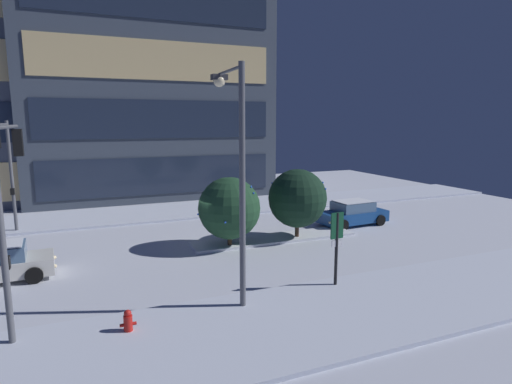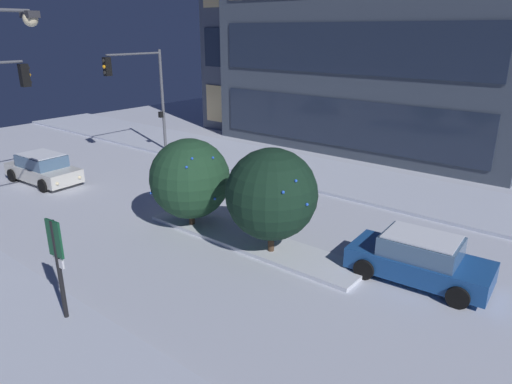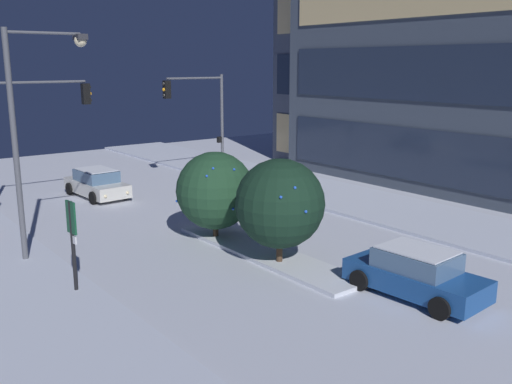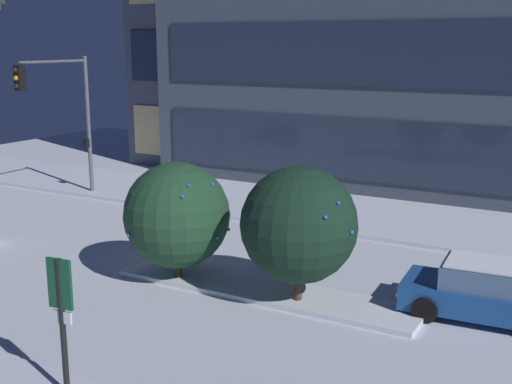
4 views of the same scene
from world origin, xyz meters
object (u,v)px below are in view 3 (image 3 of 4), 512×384
Objects in this scene: parking_info_sign at (72,235)px; decorated_tree_right_of_median at (280,204)px; traffic_light_corner_far_left at (201,109)px; traffic_light_corner_near_left at (24,121)px; decorated_tree_median at (215,191)px; car_near at (97,184)px; street_lamp_arched at (34,114)px; car_far at (416,274)px.

parking_info_sign is 0.78× the size of decorated_tree_right_of_median.
traffic_light_corner_far_left is 10.62m from traffic_light_corner_near_left.
decorated_tree_median reaches higher than parking_info_sign.
traffic_light_corner_far_left is 15.42m from decorated_tree_right_of_median.
street_lamp_arched reaches higher than car_near.
traffic_light_corner_near_left is (1.50, -10.51, 0.07)m from traffic_light_corner_far_left.
decorated_tree_median is (10.27, -5.92, -2.28)m from traffic_light_corner_far_left.
decorated_tree_right_of_median is at bearing 1.44° from decorated_tree_median.
traffic_light_corner_far_left is at bearing 88.23° from car_near.
traffic_light_corner_near_left reaches higher than car_far.
decorated_tree_median is (1.89, 6.15, -3.22)m from street_lamp_arched.
traffic_light_corner_far_left is at bearing 8.12° from traffic_light_corner_near_left.
decorated_tree_right_of_median is at bearing -20.53° from parking_info_sign.
decorated_tree_median is (-2.00, 6.51, 0.13)m from parking_info_sign.
decorated_tree_median is 0.94× the size of decorated_tree_right_of_median.
traffic_light_corner_far_left is 0.78× the size of street_lamp_arched.
parking_info_sign is (3.88, -0.36, -3.35)m from street_lamp_arched.
car_far is (18.60, 2.37, -0.00)m from car_near.
street_lamp_arched is 2.27× the size of decorated_tree_median.
traffic_light_corner_far_left is (-0.16, 6.70, 3.59)m from car_near.
street_lamp_arched is at bearing 34.77° from traffic_light_corner_far_left.
street_lamp_arched is (-10.38, -7.75, 4.53)m from car_far.
car_far is 19.58m from traffic_light_corner_far_left.
street_lamp_arched reaches higher than parking_info_sign.
traffic_light_corner_near_left reaches higher than parking_info_sign.
car_near is 1.27× the size of decorated_tree_median.
decorated_tree_right_of_median reaches higher than car_far.
traffic_light_corner_far_left is 1.67× the size of decorated_tree_right_of_median.
street_lamp_arched is at bearing 80.00° from parking_info_sign.
decorated_tree_median is (8.77, 4.59, -2.35)m from traffic_light_corner_near_left.
car_near is 0.72× the size of traffic_light_corner_near_left.
street_lamp_arched is (8.38, -12.07, 0.94)m from traffic_light_corner_far_left.
traffic_light_corner_near_left is at bearing -73.73° from car_near.
car_near is 1.19× the size of decorated_tree_right_of_median.
decorated_tree_median reaches higher than car_near.
car_far is 1.17× the size of decorated_tree_right_of_median.
car_far is 13.72m from street_lamp_arched.
car_near is 1.54× the size of parking_info_sign.
traffic_light_corner_far_left is at bearing 150.04° from decorated_tree_median.
traffic_light_corner_near_left is 1.77× the size of decorated_tree_median.
parking_info_sign is at bearing -72.96° from decorated_tree_median.
street_lamp_arched reaches higher than traffic_light_corner_near_left.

